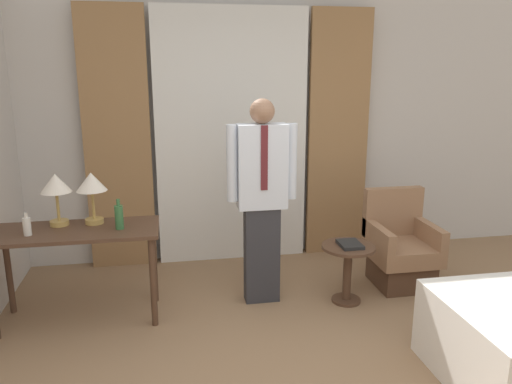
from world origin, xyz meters
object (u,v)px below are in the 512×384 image
desk (76,243)px  armchair (400,251)px  bottle_near_edge (119,217)px  book (350,244)px  person (262,194)px  table_lamp_left (56,187)px  bottle_by_lamp (27,226)px  side_table (348,264)px  table_lamp_right (92,186)px

desk → armchair: 2.88m
bottle_near_edge → armchair: 2.58m
bottle_near_edge → book: 1.92m
bottle_near_edge → person: person is taller
table_lamp_left → armchair: table_lamp_left is taller
bottle_by_lamp → side_table: 2.60m
book → side_table: bearing=128.8°
table_lamp_left → bottle_near_edge: bearing=-20.6°
table_lamp_left → person: (1.65, -0.06, -0.12)m
desk → table_lamp_right: 0.47m
desk → armchair: (2.86, 0.18, -0.33)m
table_lamp_right → desk: bearing=-135.0°
table_lamp_right → book: bearing=-6.5°
table_lamp_left → bottle_near_edge: (0.48, -0.18, -0.22)m
person → table_lamp_right: bearing=177.5°
bottle_near_edge → armchair: bearing=5.2°
bottle_by_lamp → table_lamp_left: bearing=48.8°
desk → person: (1.51, 0.07, 0.31)m
bottle_near_edge → bottle_by_lamp: (-0.67, -0.03, -0.03)m
desk → side_table: desk is taller
table_lamp_right → bottle_by_lamp: 0.56m
bottle_by_lamp → person: 1.85m
bottle_by_lamp → armchair: size_ratio=0.20×
bottle_near_edge → desk: bearing=172.4°
table_lamp_left → bottle_by_lamp: bearing=-131.2°
side_table → book: size_ratio=2.23×
desk → bottle_by_lamp: (-0.32, -0.08, 0.19)m
table_lamp_right → bottle_by_lamp: (-0.46, -0.22, -0.24)m
table_lamp_left → side_table: (2.37, -0.23, -0.73)m
side_table → book: bearing=-51.2°
table_lamp_left → book: (2.38, -0.24, -0.55)m
table_lamp_left → person: size_ratio=0.24×
person → armchair: 1.50m
table_lamp_right → table_lamp_left: bearing=180.0°
desk → book: (2.24, -0.11, -0.12)m
person → book: bearing=-13.8°
person → book: 0.87m
table_lamp_right → bottle_by_lamp: size_ratio=2.39×
table_lamp_left → armchair: 3.09m
desk → person: bearing=2.8°
armchair → person: bearing=-175.5°
bottle_near_edge → bottle_by_lamp: 0.67m
side_table → armchair: bearing=24.0°
bottle_by_lamp → book: bearing=-0.6°
bottle_by_lamp → book: size_ratio=0.76×
bottle_by_lamp → table_lamp_right: bearing=25.1°
table_lamp_right → bottle_by_lamp: table_lamp_right is taller
desk → table_lamp_left: table_lamp_left is taller
armchair → side_table: bearing=-156.0°
armchair → table_lamp_left: bearing=-179.1°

